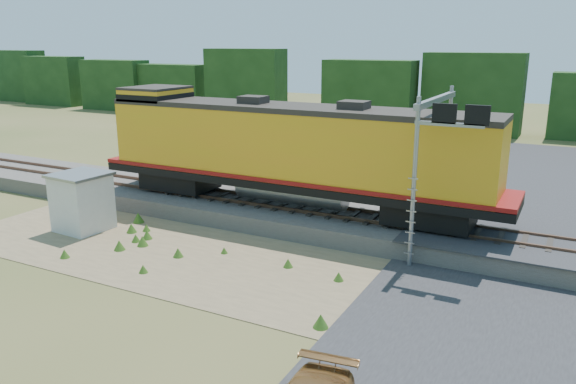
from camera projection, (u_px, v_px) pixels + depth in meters
The scene contains 10 objects.
ground at pixel (272, 276), 20.84m from camera, with size 140.00×140.00×0.00m, color #475123.
ballast at pixel (335, 221), 25.88m from camera, with size 70.00×5.00×0.80m, color slate.
rails at pixel (335, 211), 25.75m from camera, with size 70.00×1.54×0.16m.
dirt_shoulder at pixel (234, 261), 22.15m from camera, with size 26.00×8.00×0.03m, color #8C7754.
road at pixel (470, 305), 18.33m from camera, with size 7.00×66.00×0.86m.
tree_line_north at pixel (468, 101), 52.62m from camera, with size 130.00×3.00×6.50m.
weed_clumps at pixel (197, 259), 22.48m from camera, with size 15.00×6.20×0.56m, color #355E1A, non-canonical shape.
locomotive at pixel (286, 150), 26.22m from camera, with size 20.22×3.08×5.22m.
shed at pixel (82, 202), 25.58m from camera, with size 2.42×2.42×2.68m.
signal_gantry at pixel (439, 133), 22.10m from camera, with size 2.59×6.20×6.53m.
Camera 1 is at (9.42, -16.88, 8.40)m, focal length 35.00 mm.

